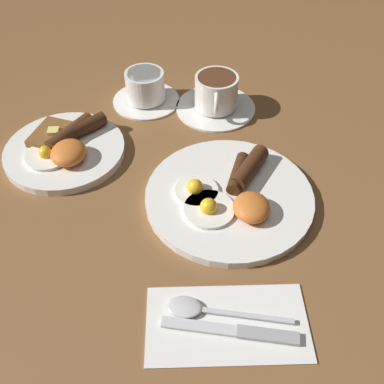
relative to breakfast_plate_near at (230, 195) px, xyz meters
name	(u,v)px	position (x,y,z in m)	size (l,w,h in m)	color
ground_plane	(229,200)	(0.00, 0.00, -0.01)	(3.00, 3.00, 0.00)	brown
breakfast_plate_near	(230,195)	(0.00, 0.00, 0.00)	(0.28, 0.28, 0.04)	white
breakfast_plate_far	(65,147)	(0.10, 0.31, 0.00)	(0.22, 0.22, 0.05)	white
teacup_near	(216,96)	(0.26, 0.03, 0.02)	(0.16, 0.16, 0.07)	white
teacup_far	(145,89)	(0.28, 0.18, 0.02)	(0.14, 0.14, 0.07)	white
napkin	(230,323)	(-0.23, 0.00, -0.01)	(0.12, 0.22, 0.01)	white
knife	(238,331)	(-0.24, -0.01, 0.00)	(0.03, 0.18, 0.01)	silver
spoon	(198,309)	(-0.21, 0.04, 0.00)	(0.04, 0.17, 0.01)	silver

